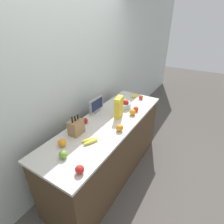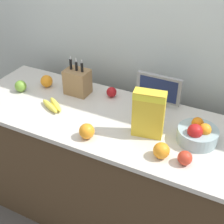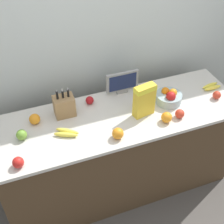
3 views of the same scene
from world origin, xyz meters
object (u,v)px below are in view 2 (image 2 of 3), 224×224
apple_front (21,86)px  orange_back_center (87,131)px  fruit_bowl (198,134)px  cereal_box (149,112)px  orange_mid_right (161,151)px  apple_rightmost (185,158)px  knife_block (77,82)px  apple_leftmost (112,92)px  small_monitor (159,89)px  banana_bunch_left (53,105)px  orange_by_cereal (47,81)px

apple_front → orange_back_center: orange_back_center is taller
fruit_bowl → cereal_box: bearing=-165.9°
fruit_bowl → orange_mid_right: 0.25m
apple_front → apple_rightmost: (1.23, -0.20, -0.00)m
knife_block → orange_mid_right: size_ratio=3.04×
knife_block → orange_back_center: size_ratio=2.99×
apple_rightmost → apple_leftmost: 0.76m
orange_back_center → orange_mid_right: bearing=4.4°
small_monitor → apple_rightmost: (0.31, -0.47, -0.08)m
small_monitor → fruit_bowl: (0.32, -0.26, -0.06)m
knife_block → apple_front: bearing=-156.7°
orange_mid_right → orange_back_center: 0.43m
fruit_bowl → apple_front: 1.24m
apple_leftmost → apple_front: bearing=-159.9°
small_monitor → banana_bunch_left: bearing=-150.2°
apple_rightmost → orange_back_center: size_ratio=0.85×
apple_rightmost → orange_by_cereal: orange_by_cereal is taller
apple_rightmost → orange_mid_right: orange_mid_right is taller
apple_rightmost → orange_by_cereal: (-1.11, 0.34, 0.01)m
cereal_box → apple_rightmost: cereal_box is taller
orange_back_center → knife_block: bearing=127.5°
apple_leftmost → orange_back_center: orange_back_center is taller
banana_bunch_left → orange_back_center: bearing=-25.1°
banana_bunch_left → orange_by_cereal: (-0.20, 0.21, 0.02)m
cereal_box → orange_back_center: 0.36m
apple_front → apple_leftmost: 0.64m
apple_leftmost → orange_by_cereal: 0.49m
knife_block → orange_by_cereal: bearing=-174.9°
cereal_box → orange_back_center: size_ratio=3.18×
fruit_bowl → apple_leftmost: size_ratio=3.19×
orange_by_cereal → apple_front: bearing=-131.5°
orange_by_cereal → fruit_bowl: bearing=-6.8°
banana_bunch_left → apple_rightmost: size_ratio=2.62×
knife_block → apple_leftmost: bearing=14.8°
cereal_box → banana_bunch_left: 0.66m
apple_rightmost → apple_leftmost: apple_rightmost is taller
banana_bunch_left → apple_front: bearing=167.0°
orange_mid_right → apple_leftmost: bearing=139.7°
orange_by_cereal → cereal_box: bearing=-13.3°
small_monitor → orange_by_cereal: bearing=-170.9°
cereal_box → apple_rightmost: size_ratio=3.75×
cereal_box → orange_by_cereal: (-0.85, 0.20, -0.11)m
knife_block → orange_by_cereal: knife_block is taller
banana_bunch_left → orange_mid_right: 0.79m
banana_bunch_left → orange_by_cereal: 0.29m
cereal_box → orange_by_cereal: 0.88m
apple_rightmost → banana_bunch_left: bearing=172.0°
banana_bunch_left → apple_rightmost: bearing=-8.0°
knife_block → banana_bunch_left: (-0.05, -0.23, -0.07)m
banana_bunch_left → orange_mid_right: (0.78, -0.13, 0.03)m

